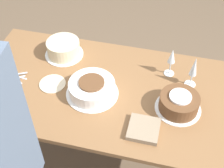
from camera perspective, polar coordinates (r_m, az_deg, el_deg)
ground_plane at (r=2.50m, az=0.00°, el=-13.22°), size 12.00×12.00×0.00m
dining_table at (r=1.97m, az=0.00°, el=-3.23°), size 1.73×0.87×0.77m
cake_center_white at (r=1.84m, az=-3.69°, el=-0.79°), size 0.31×0.31×0.10m
cake_front_chocolate at (r=1.79m, az=12.15°, el=-3.41°), size 0.26×0.26×0.11m
cake_back_decorated at (r=2.12m, az=-8.87°, el=6.44°), size 0.26×0.26×0.11m
wine_glass_near at (r=1.93m, az=10.87°, el=4.72°), size 0.06×0.06×0.20m
wine_glass_far at (r=1.88m, az=14.76°, el=2.82°), size 0.07×0.07×0.21m
dessert_plate_left at (r=1.95m, az=-10.83°, el=0.04°), size 0.16×0.16×0.01m
fork_pile at (r=2.05m, az=-17.76°, el=1.15°), size 0.19×0.15×0.01m
napkin_stack at (r=1.69m, az=5.82°, el=-8.19°), size 0.17×0.17×0.03m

